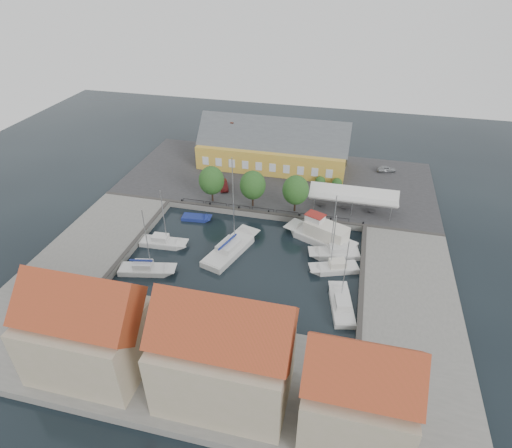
{
  "coord_description": "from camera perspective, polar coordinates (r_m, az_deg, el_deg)",
  "views": [
    {
      "loc": [
        12.94,
        -47.33,
        37.19
      ],
      "look_at": [
        0.0,
        6.0,
        1.5
      ],
      "focal_mm": 30.0,
      "sensor_mm": 36.0,
      "label": 1
    }
  ],
  "objects": [
    {
      "name": "tent_canopy",
      "position": [
        70.33,
        12.85,
        3.7
      ],
      "size": [
        14.0,
        4.0,
        2.83
      ],
      "color": "silver",
      "rests_on": "north_quay"
    },
    {
      "name": "east_boat_a",
      "position": [
        62.29,
        10.51,
        -3.97
      ],
      "size": [
        7.57,
        4.04,
        10.47
      ],
      "color": "silver",
      "rests_on": "ground"
    },
    {
      "name": "quay_trees",
      "position": [
        69.19,
        -0.44,
        5.2
      ],
      "size": [
        18.2,
        4.2,
        6.3
      ],
      "color": "black",
      "rests_on": "north_quay"
    },
    {
      "name": "trawler",
      "position": [
        64.41,
        8.86,
        -1.58
      ],
      "size": [
        11.52,
        7.57,
        5.0
      ],
      "color": "silver",
      "rests_on": "ground"
    },
    {
      "name": "quay_edge_fittings",
      "position": [
        64.69,
        -0.24,
        -0.91
      ],
      "size": [
        56.0,
        24.72,
        0.4
      ],
      "color": "#383533",
      "rests_on": "north_quay"
    },
    {
      "name": "launch_nw",
      "position": [
        70.12,
        -7.98,
        0.74
      ],
      "size": [
        4.99,
        2.32,
        0.88
      ],
      "color": "navy",
      "rests_on": "ground"
    },
    {
      "name": "east_boat_c",
      "position": [
        54.26,
        11.31,
        -10.67
      ],
      "size": [
        3.94,
        8.03,
        10.03
      ],
      "color": "silver",
      "rests_on": "ground"
    },
    {
      "name": "north_quay",
      "position": [
        80.37,
        2.87,
        5.83
      ],
      "size": [
        56.0,
        26.0,
        1.0
      ],
      "primitive_type": "cube",
      "color": "#2D2D30",
      "rests_on": "ground"
    },
    {
      "name": "east_quay",
      "position": [
        59.02,
        19.47,
        -7.7
      ],
      "size": [
        12.0,
        24.0,
        1.0
      ],
      "primitive_type": "cube",
      "color": "slate",
      "rests_on": "ground"
    },
    {
      "name": "townhouses",
      "position": [
        41.06,
        -7.36,
        -17.17
      ],
      "size": [
        36.3,
        8.5,
        12.0
      ],
      "color": "tan",
      "rests_on": "south_bank"
    },
    {
      "name": "car_silver",
      "position": [
        85.77,
        16.99,
        7.03
      ],
      "size": [
        3.78,
        2.26,
        1.2
      ],
      "primitive_type": "imported",
      "rotation": [
        0.0,
        0.0,
        1.82
      ],
      "color": "#95999C",
      "rests_on": "north_quay"
    },
    {
      "name": "ground",
      "position": [
        61.57,
        -1.32,
        -4.13
      ],
      "size": [
        140.0,
        140.0,
        0.0
      ],
      "primitive_type": "plane",
      "color": "black",
      "rests_on": "ground"
    },
    {
      "name": "west_quay",
      "position": [
        67.98,
        -20.02,
        -1.9
      ],
      "size": [
        12.0,
        24.0,
        1.0
      ],
      "primitive_type": "cube",
      "color": "slate",
      "rests_on": "ground"
    },
    {
      "name": "car_red",
      "position": [
        76.38,
        -4.38,
        5.22
      ],
      "size": [
        2.92,
        4.22,
        1.32
      ],
      "primitive_type": "imported",
      "rotation": [
        0.0,
        0.0,
        0.42
      ],
      "color": "#591415",
      "rests_on": "north_quay"
    },
    {
      "name": "launch_sw",
      "position": [
        57.55,
        -18.1,
        -9.13
      ],
      "size": [
        4.77,
        3.16,
        0.98
      ],
      "color": "silver",
      "rests_on": "ground"
    },
    {
      "name": "south_bank",
      "position": [
        46.98,
        -8.23,
        -18.81
      ],
      "size": [
        56.0,
        14.0,
        1.0
      ],
      "primitive_type": "cube",
      "color": "slate",
      "rests_on": "ground"
    },
    {
      "name": "center_sailboat",
      "position": [
        62.06,
        -3.42,
        -3.43
      ],
      "size": [
        6.42,
        11.48,
        14.96
      ],
      "color": "silver",
      "rests_on": "ground"
    },
    {
      "name": "west_boat_c",
      "position": [
        64.89,
        -12.31,
        -2.53
      ],
      "size": [
        7.26,
        2.69,
        9.81
      ],
      "color": "silver",
      "rests_on": "ground"
    },
    {
      "name": "west_boat_d",
      "position": [
        60.26,
        -14.44,
        -6.0
      ],
      "size": [
        8.03,
        3.77,
        10.52
      ],
      "color": "silver",
      "rests_on": "ground"
    },
    {
      "name": "warehouse",
      "position": [
        83.92,
        1.91,
        10.04
      ],
      "size": [
        28.56,
        14.0,
        9.55
      ],
      "color": "gold",
      "rests_on": "north_quay"
    },
    {
      "name": "east_boat_b",
      "position": [
        59.61,
        10.48,
        -5.9
      ],
      "size": [
        7.01,
        4.33,
        9.45
      ],
      "color": "silver",
      "rests_on": "ground"
    }
  ]
}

